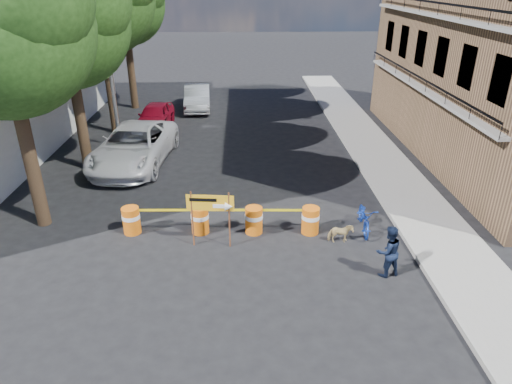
{
  "coord_description": "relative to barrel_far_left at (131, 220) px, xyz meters",
  "views": [
    {
      "loc": [
        -0.1,
        -11.74,
        7.6
      ],
      "look_at": [
        0.36,
        1.51,
        1.3
      ],
      "focal_mm": 32.0,
      "sensor_mm": 36.0,
      "label": 1
    }
  ],
  "objects": [
    {
      "name": "tree_far",
      "position": [
        -3.05,
        15.71,
        5.74
      ],
      "size": [
        5.04,
        4.8,
        8.84
      ],
      "color": "#332316",
      "rests_on": "ground"
    },
    {
      "name": "bicycle",
      "position": [
        7.57,
        -0.09,
        0.43
      ],
      "size": [
        0.72,
        1.01,
        1.8
      ],
      "primitive_type": "imported",
      "rotation": [
        0.0,
        0.0,
        -0.1
      ],
      "color": "#1538AC",
      "rests_on": "ground"
    },
    {
      "name": "detour_sign",
      "position": [
        2.82,
        -0.92,
        0.88
      ],
      "size": [
        1.43,
        0.31,
        1.85
      ],
      "rotation": [
        0.0,
        0.0,
        -0.1
      ],
      "color": "#592D19",
      "rests_on": "ground"
    },
    {
      "name": "sedan_red",
      "position": [
        -1.11,
        11.49,
        0.19
      ],
      "size": [
        1.9,
        4.01,
        1.33
      ],
      "primitive_type": "imported",
      "rotation": [
        0.0,
        0.0,
        -0.09
      ],
      "color": "maroon",
      "rests_on": "ground"
    },
    {
      "name": "tree_near",
      "position": [
        -3.05,
        0.71,
        5.89
      ],
      "size": [
        5.46,
        5.2,
        9.15
      ],
      "color": "#332316",
      "rests_on": "ground"
    },
    {
      "name": "barrel_far_left",
      "position": [
        0.0,
        0.0,
        0.0
      ],
      "size": [
        0.58,
        0.58,
        0.9
      ],
      "color": "#EA590D",
      "rests_on": "ground"
    },
    {
      "name": "suv_white",
      "position": [
        -1.11,
        6.04,
        0.37
      ],
      "size": [
        3.39,
        6.33,
        1.69
      ],
      "primitive_type": "imported",
      "rotation": [
        0.0,
        0.0,
        -0.1
      ],
      "color": "silver",
      "rests_on": "ground"
    },
    {
      "name": "pedestrian",
      "position": [
        7.58,
        -2.58,
        0.29
      ],
      "size": [
        0.87,
        0.76,
        1.53
      ],
      "primitive_type": "imported",
      "rotation": [
        0.0,
        0.0,
        3.41
      ],
      "color": "black",
      "rests_on": "ground"
    },
    {
      "name": "barrel_far_right",
      "position": [
        5.79,
        -0.2,
        0.0
      ],
      "size": [
        0.58,
        0.58,
        0.9
      ],
      "color": "#EA590D",
      "rests_on": "ground"
    },
    {
      "name": "streetlamp",
      "position": [
        -2.25,
        8.21,
        3.9
      ],
      "size": [
        1.25,
        0.18,
        8.0
      ],
      "color": "gray",
      "rests_on": "ground"
    },
    {
      "name": "tree_mid_a",
      "position": [
        -3.05,
        5.71,
        5.53
      ],
      "size": [
        5.25,
        5.0,
        8.68
      ],
      "color": "#332316",
      "rests_on": "ground"
    },
    {
      "name": "sidewalk_east",
      "position": [
        9.89,
        4.71,
        -0.4
      ],
      "size": [
        2.4,
        40.0,
        0.15
      ],
      "primitive_type": "cube",
      "color": "gray",
      "rests_on": "ground"
    },
    {
      "name": "dog",
      "position": [
        6.64,
        -0.84,
        -0.15
      ],
      "size": [
        0.76,
        0.37,
        0.64
      ],
      "primitive_type": "imported",
      "rotation": [
        0.0,
        0.0,
        1.6
      ],
      "color": "tan",
      "rests_on": "ground"
    },
    {
      "name": "barrel_mid_right",
      "position": [
        3.96,
        -0.12,
        0.0
      ],
      "size": [
        0.58,
        0.58,
        0.9
      ],
      "color": "#EA590D",
      "rests_on": "ground"
    },
    {
      "name": "ground",
      "position": [
        3.69,
        -1.29,
        -0.47
      ],
      "size": [
        120.0,
        120.0,
        0.0
      ],
      "primitive_type": "plane",
      "color": "black",
      "rests_on": "ground"
    },
    {
      "name": "barrel_mid_left",
      "position": [
        2.22,
        -0.05,
        0.0
      ],
      "size": [
        0.58,
        0.58,
        0.9
      ],
      "color": "#EA590D",
      "rests_on": "ground"
    },
    {
      "name": "sedan_silver",
      "position": [
        0.89,
        15.3,
        0.25
      ],
      "size": [
        1.8,
        4.48,
        1.45
      ],
      "primitive_type": "imported",
      "rotation": [
        0.0,
        0.0,
        0.06
      ],
      "color": "#B9BDC1",
      "rests_on": "ground"
    }
  ]
}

